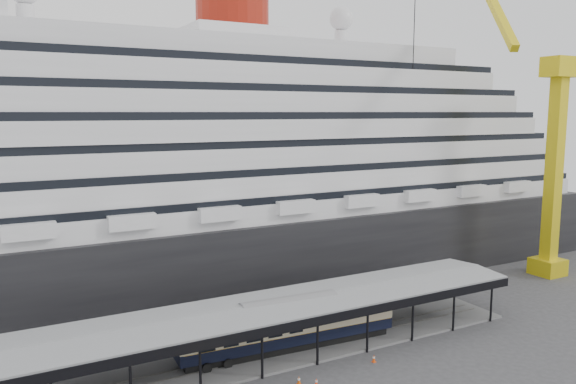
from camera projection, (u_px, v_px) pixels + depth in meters
name	position (u px, v px, depth m)	size (l,w,h in m)	color
ground	(295.00, 375.00, 50.68)	(200.00, 200.00, 0.00)	#353538
cruise_ship	(180.00, 151.00, 75.91)	(130.00, 30.00, 43.90)	black
platform_canopy	(270.00, 332.00, 54.69)	(56.00, 9.18, 5.30)	slate
crane_yellow	(548.00, 138.00, 79.37)	(23.83, 18.78, 47.60)	gold
pullman_carriage	(289.00, 324.00, 55.63)	(22.87, 4.32, 22.32)	black
traffic_cone_left	(299.00, 380.00, 48.95)	(0.49, 0.49, 0.78)	#D4500B
traffic_cone_mid	(316.00, 382.00, 48.69)	(0.46, 0.46, 0.69)	#F53E0D
traffic_cone_right	(374.00, 358.00, 53.34)	(0.43, 0.43, 0.74)	#E4460C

